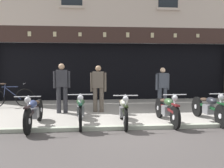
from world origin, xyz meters
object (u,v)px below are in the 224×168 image
Objects in this scene: motorcycle_left at (34,111)px; leaning_bicycle at (10,97)px; motorcycle_center_right at (167,109)px; salesman_left at (62,86)px; advert_board_far at (33,63)px; motorcycle_right at (209,107)px; motorcycle_center_left at (81,109)px; advert_board_near at (59,62)px; motorcycle_center at (123,110)px; salesman_right at (162,86)px; shopkeeper_center at (98,87)px.

leaning_bicycle is (-1.60, 3.19, -0.04)m from motorcycle_left.
leaning_bicycle is at bearing -31.60° from motorcycle_center_right.
leaning_bicycle is at bearing -37.53° from salesman_left.
advert_board_far is at bearing -67.12° from salesman_left.
motorcycle_center_right is 0.96× the size of motorcycle_right.
motorcycle_center_left is 1.23× the size of salesman_left.
motorcycle_center_right is 1.25m from motorcycle_right.
leaning_bicycle is (-1.72, -1.66, -1.38)m from advert_board_near.
motorcycle_right is (3.66, -0.03, -0.01)m from motorcycle_center_left.
motorcycle_center_left reaches higher than motorcycle_center.
leaning_bicycle reaches higher than motorcycle_center_right.
motorcycle_left is 1.23m from motorcycle_center_left.
salesman_left is at bearing -40.53° from motorcycle_center.
motorcycle_right is 4.69m from salesman_left.
advert_board_near is (-4.76, 4.71, 1.34)m from motorcycle_right.
motorcycle_left reaches higher than motorcycle_center_right.
motorcycle_center_left is at bearing -76.77° from advert_board_near.
motorcycle_center_left is 4.13m from leaning_bicycle.
salesman_left reaches higher than leaning_bicycle.
advert_board_far is (-3.45, 4.79, 1.29)m from motorcycle_center.
motorcycle_center_left is 1.15× the size of leaning_bicycle.
motorcycle_center is 1.15× the size of salesman_left.
advert_board_near is at bearing -54.54° from motorcycle_center_right.
salesman_right is 4.89m from advert_board_near.
salesman_right is at bearing -160.34° from shopkeeper_center.
advert_board_near is (-1.65, 2.99, 0.87)m from shopkeeper_center.
salesman_right is at bearing -151.69° from motorcycle_left.
motorcycle_right is (1.25, 0.04, 0.00)m from motorcycle_center_right.
motorcycle_left is at bearing 15.96° from salesman_right.
motorcycle_center_left is 1.85m from salesman_left.
salesman_left is 1.10× the size of salesman_right.
motorcycle_right is 3.58m from shopkeeper_center.
motorcycle_center_right is (3.63, 0.10, -0.01)m from motorcycle_left.
motorcycle_left is 5.03m from advert_board_near.
shopkeeper_center reaches higher than motorcycle_center_right.
motorcycle_right reaches higher than motorcycle_center_right.
motorcycle_center is at bearing 0.89° from motorcycle_center_right.
motorcycle_center_right is at bearing 176.71° from motorcycle_center_left.
motorcycle_left is at bearing 1.06° from motorcycle_right.
motorcycle_center_right is 1.28× the size of salesman_right.
motorcycle_center_right is at bearing 147.07° from shopkeeper_center.
motorcycle_center_left is at bearing -1.14° from motorcycle_right.
salesman_right is 5.89m from advert_board_far.
motorcycle_right is at bearing 178.04° from motorcycle_center_left.
salesman_right is (0.52, 2.14, 0.42)m from motorcycle_center_right.
motorcycle_left is at bearing 21.30° from leaning_bicycle.
motorcycle_center_left is at bearing 82.45° from shopkeeper_center.
salesman_right is at bearing -26.60° from advert_board_far.
motorcycle_center_left is 3.66m from motorcycle_right.
motorcycle_center_left is 1.06× the size of motorcycle_center_right.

